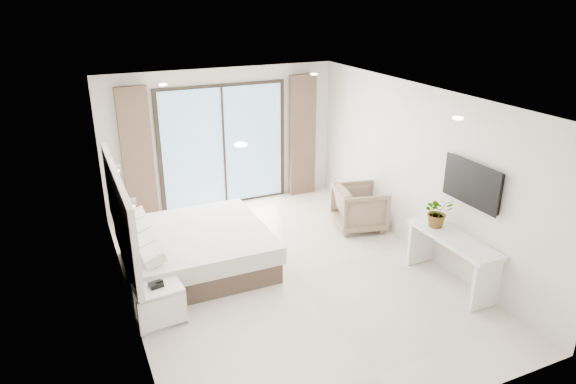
{
  "coord_description": "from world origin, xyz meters",
  "views": [
    {
      "loc": [
        -2.8,
        -6.22,
        4.03
      ],
      "look_at": [
        0.18,
        0.4,
        1.17
      ],
      "focal_mm": 32.0,
      "sensor_mm": 36.0,
      "label": 1
    }
  ],
  "objects_px": {
    "console_desk": "(452,250)",
    "bed": "(195,249)",
    "nightstand": "(160,304)",
    "armchair": "(360,206)"
  },
  "relations": [
    {
      "from": "nightstand",
      "to": "armchair",
      "type": "relative_size",
      "value": 0.71
    },
    {
      "from": "console_desk",
      "to": "armchair",
      "type": "distance_m",
      "value": 2.21
    },
    {
      "from": "bed",
      "to": "console_desk",
      "type": "xyz_separation_m",
      "value": [
        3.27,
        -2.0,
        0.24
      ]
    },
    {
      "from": "armchair",
      "to": "nightstand",
      "type": "bearing_deg",
      "value": 122.5
    },
    {
      "from": "bed",
      "to": "nightstand",
      "type": "height_order",
      "value": "bed"
    },
    {
      "from": "nightstand",
      "to": "console_desk",
      "type": "xyz_separation_m",
      "value": [
        4.05,
        -0.8,
        0.29
      ]
    },
    {
      "from": "bed",
      "to": "armchair",
      "type": "relative_size",
      "value": 2.49
    },
    {
      "from": "bed",
      "to": "armchair",
      "type": "height_order",
      "value": "armchair"
    },
    {
      "from": "console_desk",
      "to": "bed",
      "type": "bearing_deg",
      "value": 148.6
    },
    {
      "from": "console_desk",
      "to": "armchair",
      "type": "xyz_separation_m",
      "value": [
        -0.19,
        2.19,
        -0.13
      ]
    }
  ]
}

